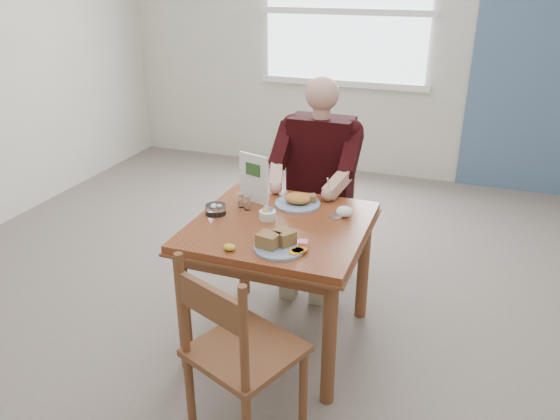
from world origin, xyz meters
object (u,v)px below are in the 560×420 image
at_px(diner, 318,169).
at_px(far_plate, 299,201).
at_px(table, 280,241).
at_px(chair_near, 238,353).
at_px(near_plate, 279,243).
at_px(chair_far, 320,211).

distance_m(diner, far_plate, 0.45).
height_order(table, far_plate, far_plate).
relative_size(table, far_plate, 2.72).
bearing_deg(diner, table, -90.00).
bearing_deg(chair_near, far_plate, 93.42).
bearing_deg(near_plate, chair_far, 95.06).
bearing_deg(diner, chair_far, 90.01).
xyz_separation_m(chair_far, far_plate, (0.02, -0.54, 0.30)).
relative_size(chair_near, near_plate, 3.10).
distance_m(table, near_plate, 0.32).
bearing_deg(chair_far, diner, -89.99).
height_order(chair_far, diner, diner).
xyz_separation_m(diner, near_plate, (0.09, -0.98, -0.03)).
relative_size(table, near_plate, 3.00).
height_order(table, diner, diner).
height_order(near_plate, far_plate, near_plate).
xyz_separation_m(table, far_plate, (0.02, 0.26, 0.14)).
height_order(chair_near, diner, diner).
relative_size(diner, far_plate, 4.09).
xyz_separation_m(chair_far, diner, (0.00, -0.09, 0.33)).
height_order(chair_near, near_plate, chair_near).
xyz_separation_m(chair_near, diner, (-0.08, 1.46, 0.33)).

